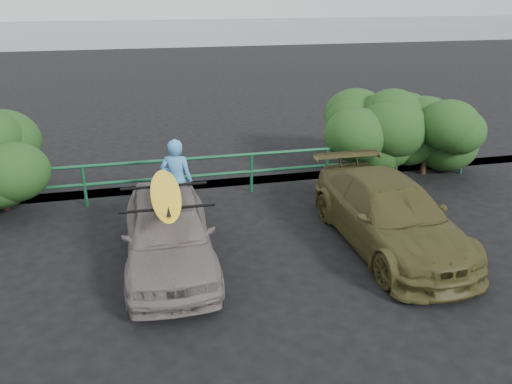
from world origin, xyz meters
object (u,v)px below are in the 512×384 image
sedan (168,232)px  man (177,181)px  surfboard (165,193)px  guardrail (212,176)px  olive_vehicle (389,214)px

sedan → man: (0.33, 1.91, 0.26)m
sedan → surfboard: size_ratio=1.55×
guardrail → sedan: bearing=-111.9°
olive_vehicle → guardrail: bearing=131.0°
surfboard → olive_vehicle: bearing=-1.7°
guardrail → man: bearing=-126.5°
guardrail → sedan: (-1.28, -3.18, 0.15)m
guardrail → sedan: sedan is taller
sedan → man: size_ratio=2.11×
man → surfboard: size_ratio=0.74×
man → surfboard: 2.00m
sedan → guardrail: bearing=68.9°
guardrail → man: (-0.94, -1.28, 0.42)m
sedan → olive_vehicle: bearing=-1.7°
guardrail → olive_vehicle: (3.03, -3.37, 0.14)m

